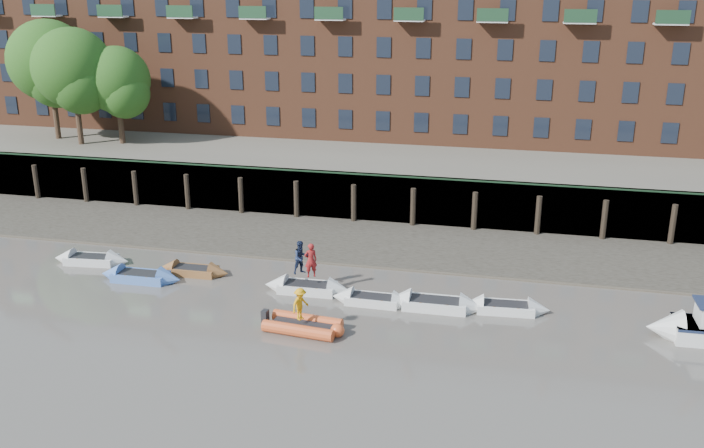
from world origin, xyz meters
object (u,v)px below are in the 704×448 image
(rowboat_0, at_px, (91,260))
(rib_tender, at_px, (306,326))
(rowboat_2, at_px, (193,271))
(rowboat_3, at_px, (307,288))
(person_rower_a, at_px, (311,260))
(person_rower_b, at_px, (301,257))
(rowboat_5, at_px, (435,304))
(rowboat_4, at_px, (373,300))
(rowboat_1, at_px, (141,277))
(rowboat_6, at_px, (505,308))
(person_rib_crew, at_px, (300,304))

(rowboat_0, height_order, rib_tender, rowboat_0)
(rowboat_2, bearing_deg, rowboat_3, -8.50)
(person_rower_a, xyz_separation_m, person_rower_b, (-0.62, 0.32, -0.02))
(rowboat_0, bearing_deg, rib_tender, -26.31)
(rowboat_5, bearing_deg, rowboat_4, -178.22)
(rowboat_5, xyz_separation_m, person_rower_a, (-6.54, 0.51, 1.57))
(rowboat_2, height_order, rowboat_5, rowboat_5)
(rowboat_1, distance_m, person_rower_a, 9.63)
(rowboat_0, relative_size, rib_tender, 1.18)
(rowboat_2, distance_m, rib_tender, 9.64)
(rowboat_0, relative_size, rowboat_3, 0.98)
(rowboat_0, xyz_separation_m, rowboat_5, (20.05, -1.69, 0.02))
(rib_tender, relative_size, person_rower_a, 2.10)
(rowboat_4, xyz_separation_m, rib_tender, (-2.43, -3.69, 0.07))
(rowboat_0, bearing_deg, person_rower_b, -9.29)
(rowboat_6, distance_m, person_rower_b, 10.72)
(rowboat_5, height_order, person_rib_crew, person_rib_crew)
(person_rower_b, bearing_deg, rowboat_6, -45.42)
(rowboat_3, xyz_separation_m, rowboat_6, (10.20, -0.14, -0.02))
(rowboat_3, relative_size, person_rib_crew, 3.00)
(person_rib_crew, bearing_deg, rowboat_6, -40.13)
(rowboat_1, xyz_separation_m, rowboat_4, (12.88, -0.12, -0.02))
(rowboat_2, height_order, rib_tender, rowboat_2)
(rib_tender, height_order, person_rower_a, person_rower_a)
(rowboat_0, relative_size, rowboat_1, 0.99)
(rowboat_3, bearing_deg, rowboat_0, 173.72)
(rowboat_6, distance_m, person_rower_a, 10.11)
(rowboat_0, bearing_deg, rowboat_2, -7.43)
(rowboat_3, distance_m, rowboat_4, 3.68)
(rowboat_0, distance_m, rowboat_6, 23.52)
(rib_tender, bearing_deg, rowboat_4, 62.58)
(rib_tender, height_order, person_rib_crew, person_rib_crew)
(rowboat_0, relative_size, person_rib_crew, 2.93)
(rowboat_3, distance_m, person_rower_a, 1.60)
(rowboat_2, distance_m, rowboat_4, 10.60)
(rowboat_4, height_order, rowboat_6, rowboat_6)
(rowboat_4, height_order, rowboat_5, rowboat_5)
(rowboat_0, bearing_deg, rowboat_5, -10.29)
(rowboat_0, distance_m, rowboat_4, 17.00)
(rowboat_6, height_order, person_rower_a, person_rower_a)
(rowboat_2, height_order, rowboat_3, rowboat_3)
(rowboat_2, bearing_deg, rowboat_6, -4.44)
(person_rib_crew, bearing_deg, person_rower_a, 34.54)
(rowboat_1, bearing_deg, rowboat_6, 0.12)
(rowboat_4, relative_size, rowboat_5, 0.85)
(rowboat_4, xyz_separation_m, person_rower_b, (-4.02, 0.96, 1.58))
(person_rib_crew, bearing_deg, rowboat_5, -31.27)
(rowboat_6, xyz_separation_m, person_rib_crew, (-9.23, -4.30, 1.17))
(rowboat_2, xyz_separation_m, person_rower_a, (7.08, -0.96, 1.61))
(rowboat_5, bearing_deg, rib_tender, -146.19)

